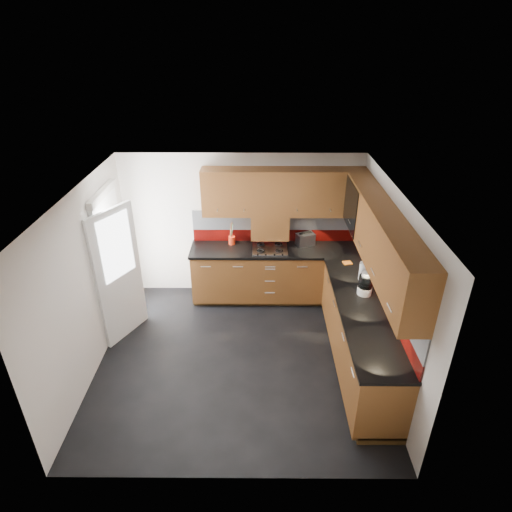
{
  "coord_description": "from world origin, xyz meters",
  "views": [
    {
      "loc": [
        0.27,
        -4.57,
        4.07
      ],
      "look_at": [
        0.23,
        0.65,
        1.26
      ],
      "focal_mm": 30.0,
      "sensor_mm": 36.0,
      "label": 1
    }
  ],
  "objects_px": {
    "gas_hob": "(270,249)",
    "toaster": "(305,239)",
    "utensil_pot": "(232,239)",
    "food_processor": "(365,284)"
  },
  "relations": [
    {
      "from": "gas_hob",
      "to": "toaster",
      "type": "xyz_separation_m",
      "value": [
        0.58,
        0.17,
        0.08
      ]
    },
    {
      "from": "utensil_pot",
      "to": "food_processor",
      "type": "xyz_separation_m",
      "value": [
        1.84,
        -1.47,
        0.06
      ]
    },
    {
      "from": "utensil_pot",
      "to": "toaster",
      "type": "relative_size",
      "value": 1.19
    },
    {
      "from": "gas_hob",
      "to": "food_processor",
      "type": "bearing_deg",
      "value": -46.13
    },
    {
      "from": "utensil_pot",
      "to": "food_processor",
      "type": "bearing_deg",
      "value": -38.62
    },
    {
      "from": "gas_hob",
      "to": "food_processor",
      "type": "xyz_separation_m",
      "value": [
        1.22,
        -1.27,
        0.13
      ]
    },
    {
      "from": "gas_hob",
      "to": "food_processor",
      "type": "distance_m",
      "value": 1.77
    },
    {
      "from": "utensil_pot",
      "to": "toaster",
      "type": "bearing_deg",
      "value": -1.05
    },
    {
      "from": "utensil_pot",
      "to": "food_processor",
      "type": "height_order",
      "value": "utensil_pot"
    },
    {
      "from": "gas_hob",
      "to": "toaster",
      "type": "relative_size",
      "value": 1.71
    }
  ]
}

